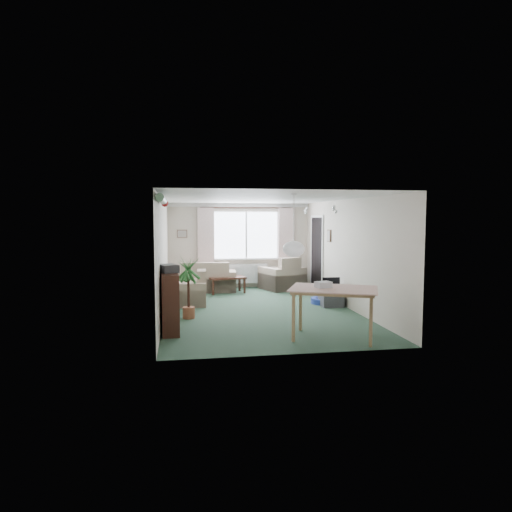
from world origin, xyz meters
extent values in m
plane|color=#294433|center=(0.00, 0.00, 0.00)|extent=(6.50, 6.50, 0.00)
cube|color=white|center=(0.20, 3.23, 1.50)|extent=(1.80, 0.03, 1.30)
cube|color=black|center=(0.20, 3.15, 2.27)|extent=(2.60, 0.03, 0.03)
cube|color=beige|center=(-0.95, 3.13, 1.27)|extent=(0.45, 0.08, 2.00)
cube|color=beige|center=(1.35, 3.13, 1.27)|extent=(0.45, 0.08, 2.00)
cube|color=white|center=(0.20, 3.19, 0.40)|extent=(1.20, 0.10, 0.55)
cube|color=black|center=(1.99, 2.20, 1.00)|extent=(0.03, 0.95, 2.00)
sphere|color=white|center=(0.20, -2.30, 1.48)|extent=(0.36, 0.36, 0.36)
cylinder|color=#196626|center=(-1.92, -2.30, 2.28)|extent=(1.60, 1.60, 0.12)
sphere|color=silver|center=(1.30, 0.90, 2.22)|extent=(0.20, 0.20, 0.20)
sphere|color=silver|center=(1.60, -0.30, 2.22)|extent=(0.20, 0.20, 0.20)
cube|color=brown|center=(-1.60, 3.23, 1.55)|extent=(0.28, 0.03, 0.22)
cube|color=brown|center=(1.98, 1.20, 1.55)|extent=(0.03, 0.24, 0.30)
cube|color=tan|center=(-0.99, 2.75, 0.41)|extent=(1.68, 0.97, 0.81)
cube|color=beige|center=(1.14, 2.73, 0.46)|extent=(1.29, 1.26, 0.91)
cube|color=beige|center=(-1.50, 0.86, 0.40)|extent=(0.89, 0.93, 0.80)
cube|color=black|center=(-0.45, 2.36, 0.21)|extent=(1.04, 0.69, 0.43)
cube|color=#4E3428|center=(-0.51, 2.32, 0.51)|extent=(0.12, 0.04, 0.16)
cube|color=black|center=(-1.84, -1.65, 0.52)|extent=(0.33, 0.87, 1.05)
cube|color=#313135|center=(-1.86, -1.61, 1.12)|extent=(0.40, 0.43, 0.14)
cylinder|color=#216123|center=(-1.50, -0.58, 0.61)|extent=(0.69, 0.69, 1.21)
cube|color=#996D53|center=(0.84, -2.48, 0.41)|extent=(1.55, 1.32, 0.82)
cube|color=silver|center=(0.69, -2.40, 0.88)|extent=(0.29, 0.24, 0.12)
cube|color=#39383D|center=(1.70, 0.18, 0.24)|extent=(0.50, 0.54, 0.47)
cylinder|color=navy|center=(1.65, 0.50, 0.06)|extent=(0.79, 0.79, 0.13)
camera|label=1|loc=(-1.64, -9.61, 2.00)|focal=32.00mm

